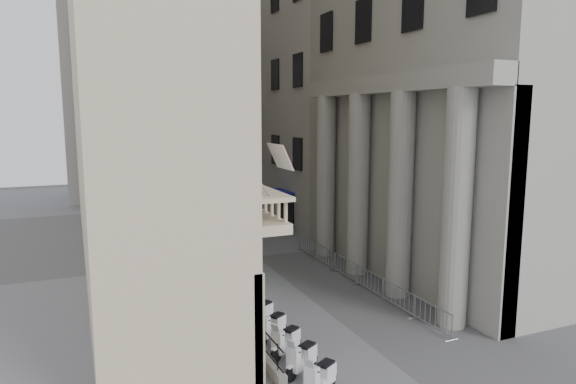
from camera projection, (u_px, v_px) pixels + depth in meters
name	position (u px, v px, depth m)	size (l,w,h in m)	color
far_building	(169.00, 58.00, 56.35)	(22.00, 10.00, 30.00)	#B3B0A9
iron_fence	(192.00, 270.00, 29.62)	(0.30, 28.00, 1.40)	black
blue_awning	(278.00, 229.00, 40.13)	(1.60, 3.00, 3.00)	navy
flag	(281.00, 373.00, 17.87)	(1.00, 1.40, 8.20)	#9E0C11
scooter_1	(302.00, 374.00, 17.77)	(0.56, 1.40, 1.50)	silver
scooter_2	(286.00, 356.00, 19.08)	(0.56, 1.40, 1.50)	silver
scooter_3	(272.00, 341.00, 20.39)	(0.56, 1.40, 1.50)	silver
scooter_4	(260.00, 327.00, 21.70)	(0.56, 1.40, 1.50)	silver
scooter_5	(250.00, 315.00, 23.02)	(0.56, 1.40, 1.50)	silver
scooter_6	(240.00, 304.00, 24.33)	(0.56, 1.40, 1.50)	silver
scooter_7	(231.00, 294.00, 25.64)	(0.56, 1.40, 1.50)	silver
scooter_8	(224.00, 285.00, 26.96)	(0.56, 1.40, 1.50)	silver
scooter_9	(217.00, 277.00, 28.27)	(0.56, 1.40, 1.50)	silver
scooter_10	(210.00, 270.00, 29.58)	(0.56, 1.40, 1.50)	silver
scooter_11	(204.00, 263.00, 30.89)	(0.56, 1.40, 1.50)	silver
scooter_12	(199.00, 257.00, 32.21)	(0.56, 1.40, 1.50)	silver
scooter_13	(194.00, 252.00, 33.52)	(0.56, 1.40, 1.50)	silver
scooter_14	(189.00, 246.00, 34.83)	(0.56, 1.40, 1.50)	silver
scooter_15	(185.00, 242.00, 36.15)	(0.56, 1.40, 1.50)	silver
barrier_0	(432.00, 329.00, 21.45)	(0.60, 2.40, 1.10)	#A5A7AC
barrier_1	(398.00, 309.00, 23.74)	(0.60, 2.40, 1.10)	#A5A7AC
barrier_2	(369.00, 291.00, 26.02)	(0.60, 2.40, 1.10)	#A5A7AC
barrier_3	(345.00, 277.00, 28.30)	(0.60, 2.40, 1.10)	#A5A7AC
barrier_4	(325.00, 265.00, 30.58)	(0.60, 2.40, 1.10)	#A5A7AC
barrier_5	(307.00, 254.00, 32.86)	(0.60, 2.40, 1.10)	#A5A7AC
security_tent	(185.00, 207.00, 35.01)	(3.87, 3.87, 3.14)	silver
street_lamp	(204.00, 178.00, 32.76)	(2.67, 0.45, 8.19)	gray
info_kiosk	(226.00, 275.00, 26.15)	(0.44, 0.79, 1.60)	black
pedestrian_a	(227.00, 231.00, 35.59)	(0.63, 0.41, 1.73)	#0D1334
pedestrian_b	(234.00, 217.00, 40.53)	(0.82, 0.64, 1.69)	black
pedestrian_c	(199.00, 213.00, 41.76)	(0.90, 0.59, 1.85)	black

